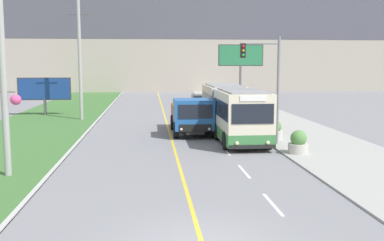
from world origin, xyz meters
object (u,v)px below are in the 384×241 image
Objects in this scene: traffic_light_mast at (267,77)px; billboard_large at (241,59)px; dump_truck at (192,117)px; car_distant at (200,102)px; planter_round_second at (275,131)px; planter_round_near at (298,143)px; city_bus at (232,111)px; utility_pole_near at (3,68)px; billboard_small at (44,90)px; utility_pole_far at (80,60)px.

traffic_light_mast is 0.94× the size of billboard_large.
dump_truck is 16.71m from car_distant.
dump_truck is 5.46× the size of planter_round_second.
planter_round_second is at bearing 90.18° from planter_round_near.
city_bus is 4.40m from traffic_light_mast.
utility_pole_near is 22.48m from billboard_small.
billboard_small is at bearing -163.49° from car_distant.
utility_pole_far reaches higher than car_distant.
traffic_light_mast is 1.33× the size of billboard_small.
city_bus is at bearing 39.88° from utility_pole_near.
traffic_light_mast is (3.89, -3.99, 2.69)m from dump_truck.
car_distant is (2.36, 16.53, -0.54)m from dump_truck.
planter_round_second is at bearing -27.20° from dump_truck.
car_distant is 23.42m from planter_round_near.
traffic_light_mast is (12.28, -12.82, -1.01)m from utility_pole_far.
utility_pole_near is 1.45× the size of billboard_large.
billboard_small is at bearing 137.38° from utility_pole_far.
traffic_light_mast reaches higher than dump_truck.
dump_truck is at bearing 48.66° from utility_pole_near.
dump_truck is at bearing 125.63° from planter_round_near.
planter_round_near is at bearing -48.28° from billboard_small.
planter_round_near is at bearing -54.37° from dump_truck.
billboard_small is at bearing 131.72° from planter_round_near.
billboard_large is (4.02, 17.08, 3.51)m from city_bus.
city_bus is 1.92× the size of traffic_light_mast.
car_distant is 0.45× the size of utility_pole_near.
dump_truck is 17.25m from billboard_small.
billboard_large is 1.41× the size of billboard_small.
utility_pole_far is (0.29, 18.71, 0.43)m from utility_pole_near.
utility_pole_far is at bearing -152.62° from billboard_large.
utility_pole_near reaches higher than car_distant.
dump_truck is 1.49× the size of car_distant.
traffic_light_mast is at bearing -85.74° from car_distant.
billboard_small is at bearing 134.57° from traffic_light_mast.
city_bus is at bearing -41.07° from billboard_small.
billboard_large is at bearing 85.82° from planter_round_near.
utility_pole_far reaches higher than dump_truck.
city_bus is at bearing -11.26° from dump_truck.
dump_truck is 0.98× the size of billboard_large.
car_distant is at bearing 81.87° from dump_truck.
billboard_large reaches higher than dump_truck.
planter_round_second is at bearing -40.70° from city_bus.
utility_pole_near is 13.89m from traffic_light_mast.
billboard_large is 5.59× the size of planter_round_second.
utility_pole_far is at bearing 130.33° from planter_round_near.
traffic_light_mast is at bearing -45.43° from billboard_small.
utility_pole_far reaches higher than traffic_light_mast.
utility_pole_near reaches higher than billboard_large.
billboard_small reaches higher than planter_round_near.
utility_pole_near is at bearing -151.34° from planter_round_second.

